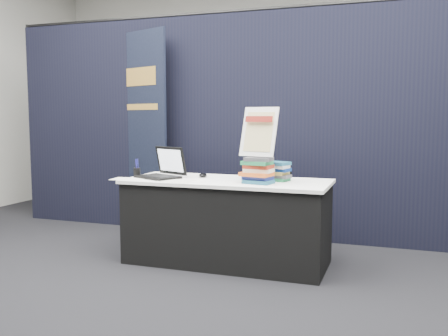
% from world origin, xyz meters
% --- Properties ---
extents(floor, '(8.00, 8.00, 0.00)m').
position_xyz_m(floor, '(0.00, 0.00, 0.00)').
color(floor, black).
rests_on(floor, ground).
extents(wall_back, '(8.00, 0.02, 3.50)m').
position_xyz_m(wall_back, '(0.00, 4.00, 1.75)').
color(wall_back, beige).
rests_on(wall_back, floor).
extents(drape_partition, '(6.00, 0.08, 2.40)m').
position_xyz_m(drape_partition, '(0.00, 1.60, 1.20)').
color(drape_partition, black).
rests_on(drape_partition, floor).
extents(display_table, '(1.80, 0.75, 0.75)m').
position_xyz_m(display_table, '(0.00, 0.55, 0.38)').
color(display_table, black).
rests_on(display_table, floor).
extents(laptop, '(0.45, 0.43, 0.28)m').
position_xyz_m(laptop, '(-0.63, 0.49, 0.82)').
color(laptop, black).
rests_on(laptop, display_table).
extents(mouse, '(0.09, 0.13, 0.04)m').
position_xyz_m(mouse, '(-0.27, 0.65, 0.77)').
color(mouse, black).
rests_on(mouse, display_table).
extents(brochure_left, '(0.31, 0.23, 0.00)m').
position_xyz_m(brochure_left, '(-0.85, 0.30, 0.75)').
color(brochure_left, silver).
rests_on(brochure_left, display_table).
extents(brochure_mid, '(0.31, 0.24, 0.00)m').
position_xyz_m(brochure_mid, '(-0.39, 0.31, 0.75)').
color(brochure_mid, silver).
rests_on(brochure_mid, display_table).
extents(brochure_right, '(0.32, 0.29, 0.00)m').
position_xyz_m(brochure_right, '(-0.28, 0.35, 0.75)').
color(brochure_right, white).
rests_on(brochure_right, display_table).
extents(pen_cup, '(0.07, 0.07, 0.08)m').
position_xyz_m(pen_cup, '(-0.86, 0.48, 0.79)').
color(pen_cup, black).
rests_on(pen_cup, display_table).
extents(book_stack_tall, '(0.25, 0.21, 0.22)m').
position_xyz_m(book_stack_tall, '(0.32, 0.41, 0.86)').
color(book_stack_tall, navy).
rests_on(book_stack_tall, display_table).
extents(book_stack_short, '(0.23, 0.20, 0.17)m').
position_xyz_m(book_stack_short, '(0.44, 0.63, 0.83)').
color(book_stack_short, '#207A48').
rests_on(book_stack_short, display_table).
extents(info_sign, '(0.33, 0.19, 0.43)m').
position_xyz_m(info_sign, '(0.32, 0.44, 1.18)').
color(info_sign, black).
rests_on(info_sign, book_stack_tall).
extents(pullup_banner, '(0.92, 0.46, 2.26)m').
position_xyz_m(pullup_banner, '(-1.39, 1.50, 1.00)').
color(pullup_banner, black).
rests_on(pullup_banner, floor).
extents(stacking_chair, '(0.45, 0.45, 0.80)m').
position_xyz_m(stacking_chair, '(0.25, 1.09, 0.45)').
color(stacking_chair, black).
rests_on(stacking_chair, floor).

